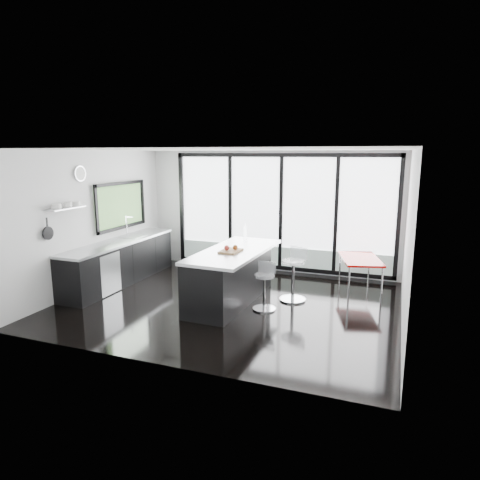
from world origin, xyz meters
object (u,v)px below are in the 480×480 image
at_px(bar_stool_far, 293,280).
at_px(red_table, 360,274).
at_px(island, 230,275).
at_px(bar_stool_near, 264,292).

xyz_separation_m(bar_stool_far, red_table, (1.11, 1.10, -0.06)).
bearing_deg(red_table, island, -144.60).
xyz_separation_m(island, bar_stool_near, (0.73, -0.20, -0.18)).
relative_size(bar_stool_near, red_table, 0.52).
bearing_deg(bar_stool_near, island, 165.39).
bearing_deg(island, red_table, 35.40).
bearing_deg(bar_stool_near, bar_stool_far, 62.38).
distance_m(bar_stool_far, red_table, 1.57).
bearing_deg(bar_stool_far, island, -135.73).
distance_m(island, bar_stool_far, 1.18).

